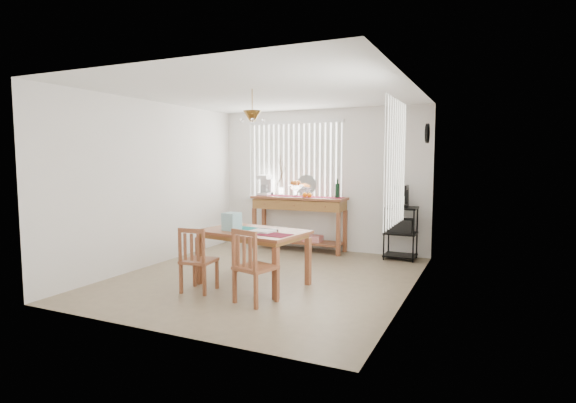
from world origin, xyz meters
The scene contains 10 objects.
ground centered at (0.00, 0.00, -0.01)m, with size 4.00×4.50×0.01m, color gray.
room_shell centered at (0.00, 0.02, 1.69)m, with size 4.20×4.70×2.70m.
sideboard centered at (-0.32, 1.98, 0.75)m, with size 1.78×0.50×1.00m.
sideboard_items centered at (-0.63, 2.00, 1.16)m, with size 1.69×0.43×0.76m.
wire_cart centered at (1.53, 2.00, 0.54)m, with size 0.52×0.42×0.89m.
cart_items centered at (1.53, 2.01, 1.06)m, with size 0.21×0.25×0.37m.
dining_table centered at (0.01, -0.38, 0.65)m, with size 1.49×1.08×0.74m.
table_items centered at (-0.14, -0.48, 0.83)m, with size 1.06×0.64×0.24m.
chair_left centered at (-0.46, -0.98, 0.41)m, with size 0.43×0.43×0.84m.
chair_right centered at (0.40, -1.09, 0.44)m, with size 0.51×0.51×0.89m.
Camera 1 is at (2.91, -5.59, 1.70)m, focal length 28.00 mm.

